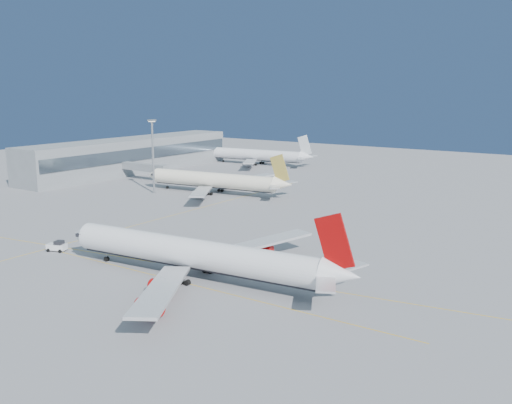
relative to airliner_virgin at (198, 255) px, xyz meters
The scene contains 9 objects.
ground 12.27m from the airliner_virgin, 106.54° to the left, with size 500.00×500.00×0.00m, color slate.
terminal 152.08m from the airliner_virgin, 140.97° to the left, with size 18.40×110.00×15.00m.
jet_bridge 126.97m from the airliner_virgin, 139.33° to the left, with size 23.60×3.60×6.90m.
taxiway_lines 25.25m from the airliner_virgin, 136.33° to the left, with size 118.86×140.00×0.02m.
airliner_virgin is the anchor object (origin of this frame).
airliner_etihad 92.48m from the airliner_virgin, 125.97° to the left, with size 59.48×54.57×15.53m.
airliner_third 170.53m from the airliner_virgin, 119.86° to the left, with size 58.04×53.26×15.56m.
pushback_tug 39.93m from the airliner_virgin, behind, with size 4.90×3.87×2.48m.
light_mast 97.16m from the airliner_virgin, 139.23° to the left, with size 2.26×2.26×26.13m.
Camera 1 is at (72.76, -93.00, 37.03)m, focal length 40.00 mm.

